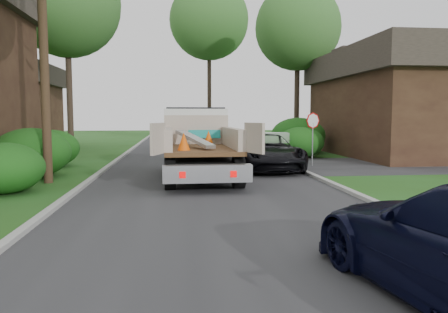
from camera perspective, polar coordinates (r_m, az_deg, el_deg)
ground at (r=10.89m, az=-0.50°, el=-6.98°), size 120.00×120.00×0.00m
road at (r=20.75m, az=-3.26°, el=-1.08°), size 8.00×90.00×0.02m
curb_left at (r=20.94m, az=-14.54°, el=-1.04°), size 0.20×90.00×0.12m
curb_right at (r=21.35m, az=7.80°, el=-0.79°), size 0.20×90.00×0.12m
stop_sign at (r=20.57m, az=11.52°, el=3.71°), size 0.71×0.32×2.48m
utility_pole at (r=16.43m, az=-22.52°, el=14.93°), size 2.42×1.25×10.00m
house_right at (r=28.34m, az=23.69°, el=6.59°), size 9.72×12.96×6.20m
hedge_left_a at (r=14.61m, az=-26.79°, el=-1.36°), size 2.34×2.34×1.53m
hedge_left_b at (r=17.99m, az=-23.81°, el=0.46°), size 2.86×2.86×1.87m
hedge_left_c at (r=21.43m, az=-21.75°, el=1.02°), size 2.60×2.60×1.70m
hedge_right_a at (r=24.61m, az=9.98°, el=1.83°), size 2.60×2.60×1.70m
hedge_right_b at (r=27.67m, az=9.65°, el=2.74°), size 3.38×3.38×2.21m
tree_left_far at (r=29.10m, az=-19.87°, el=18.26°), size 6.40×6.40×12.20m
tree_right_far at (r=32.35m, az=9.62°, el=16.24°), size 6.00×6.00×11.50m
tree_center_far at (r=41.61m, az=-1.96°, el=17.35°), size 7.20×7.20×14.60m
flatbed_truck at (r=17.11m, az=-3.59°, el=2.39°), size 3.30×7.09×2.66m
black_pickup at (r=18.95m, az=5.34°, el=0.64°), size 2.70×5.65×1.55m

